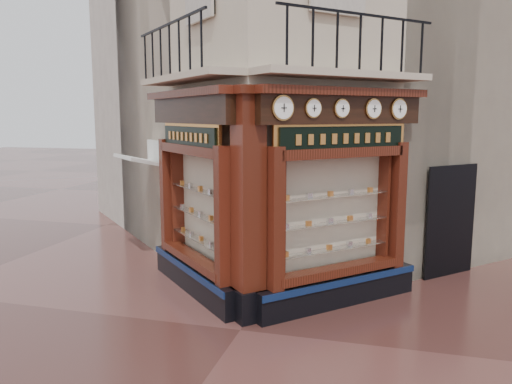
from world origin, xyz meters
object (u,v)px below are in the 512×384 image
(clock_d, at_px, (373,109))
(clock_e, at_px, (399,109))
(clock_b, at_px, (313,108))
(signboard_right, at_px, (343,138))
(clock_c, at_px, (342,108))
(awning, at_px, (144,260))
(signboard_left, at_px, (190,137))
(corner_pilaster, at_px, (248,209))
(clock_a, at_px, (283,108))

(clock_d, bearing_deg, clock_e, -0.00)
(clock_b, distance_m, signboard_right, 0.92)
(clock_c, xyz_separation_m, awning, (-4.87, 1.89, -3.62))
(clock_b, bearing_deg, signboard_left, 121.14)
(clock_d, bearing_deg, corner_pilaster, 169.61)
(awning, distance_m, signboard_left, 4.06)
(corner_pilaster, xyz_separation_m, clock_b, (1.01, 0.40, 1.67))
(signboard_right, bearing_deg, signboard_left, 135.00)
(clock_b, distance_m, clock_c, 0.61)
(clock_d, distance_m, clock_e, 0.63)
(awning, height_order, signboard_left, signboard_left)
(corner_pilaster, relative_size, clock_c, 12.04)
(clock_c, relative_size, clock_d, 0.90)
(corner_pilaster, xyz_separation_m, clock_e, (2.39, 1.79, 1.67))
(corner_pilaster, distance_m, clock_c, 2.36)
(awning, bearing_deg, corner_pilaster, -173.46)
(clock_c, bearing_deg, awning, 113.75)
(awning, xyz_separation_m, signboard_left, (1.97, -1.71, 3.10))
(clock_c, relative_size, awning, 0.22)
(corner_pilaster, bearing_deg, clock_e, -8.21)
(clock_a, bearing_deg, clock_d, 0.00)
(corner_pilaster, bearing_deg, clock_c, -14.89)
(clock_c, xyz_separation_m, clock_d, (0.51, 0.51, 0.00))
(clock_e, relative_size, signboard_right, 0.18)
(clock_b, relative_size, signboard_left, 0.17)
(clock_b, xyz_separation_m, signboard_right, (0.45, 0.61, -0.52))
(corner_pilaster, height_order, clock_e, corner_pilaster)
(clock_a, relative_size, clock_d, 1.12)
(clock_a, xyz_separation_m, signboard_left, (-2.05, 1.03, -0.52))
(corner_pilaster, distance_m, clock_e, 3.42)
(clock_a, distance_m, clock_d, 1.93)
(corner_pilaster, xyz_separation_m, signboard_right, (1.46, 1.01, 1.15))
(clock_a, relative_size, clock_e, 1.06)
(corner_pilaster, bearing_deg, signboard_right, -10.25)
(clock_a, distance_m, clock_e, 2.56)
(clock_c, height_order, awning, clock_c)
(signboard_left, bearing_deg, clock_a, -161.79)
(clock_e, xyz_separation_m, signboard_right, (-0.93, -0.78, -0.52))
(clock_b, bearing_deg, awning, 107.39)
(signboard_left, distance_m, signboard_right, 2.92)
(corner_pilaster, distance_m, awning, 4.80)
(clock_a, relative_size, clock_c, 1.24)
(clock_c, relative_size, clock_e, 0.85)
(clock_d, xyz_separation_m, awning, (-5.38, 1.38, -3.62))
(awning, relative_size, signboard_left, 0.80)
(clock_c, bearing_deg, clock_b, -180.00)
(signboard_left, bearing_deg, signboard_right, -135.00)
(clock_c, xyz_separation_m, clock_e, (0.96, 0.96, -0.00))
(awning, bearing_deg, signboard_right, -154.30)
(corner_pilaster, bearing_deg, clock_b, -23.15)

